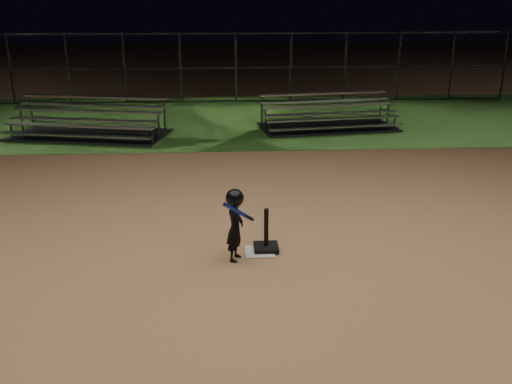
% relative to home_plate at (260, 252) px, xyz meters
% --- Properties ---
extents(ground, '(80.00, 80.00, 0.00)m').
position_rel_home_plate_xyz_m(ground, '(0.00, 0.00, -0.01)').
color(ground, '#B27C50').
rests_on(ground, ground).
extents(grass_strip, '(60.00, 8.00, 0.01)m').
position_rel_home_plate_xyz_m(grass_strip, '(0.00, 10.00, -0.01)').
color(grass_strip, '#254F19').
rests_on(grass_strip, ground).
extents(home_plate, '(0.45, 0.45, 0.02)m').
position_rel_home_plate_xyz_m(home_plate, '(0.00, 0.00, 0.00)').
color(home_plate, beige).
rests_on(home_plate, ground).
extents(batting_tee, '(0.38, 0.38, 0.67)m').
position_rel_home_plate_xyz_m(batting_tee, '(0.10, 0.08, 0.13)').
color(batting_tee, black).
rests_on(batting_tee, home_plate).
extents(child_batter, '(0.47, 0.58, 1.12)m').
position_rel_home_plate_xyz_m(child_batter, '(-0.38, -0.22, 0.59)').
color(child_batter, black).
rests_on(child_batter, ground).
extents(bleacher_left, '(4.55, 2.90, 1.03)m').
position_rel_home_plate_xyz_m(bleacher_left, '(-4.28, 7.90, 0.20)').
color(bleacher_left, '#B4B5B9').
rests_on(bleacher_left, ground).
extents(bleacher_right, '(4.16, 2.43, 0.96)m').
position_rel_home_plate_xyz_m(bleacher_right, '(2.60, 8.50, 0.19)').
color(bleacher_right, '#ACABB0').
rests_on(bleacher_right, ground).
extents(backstop_fence, '(20.08, 0.08, 2.50)m').
position_rel_home_plate_xyz_m(backstop_fence, '(0.00, 13.00, 1.24)').
color(backstop_fence, '#38383D').
rests_on(backstop_fence, ground).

